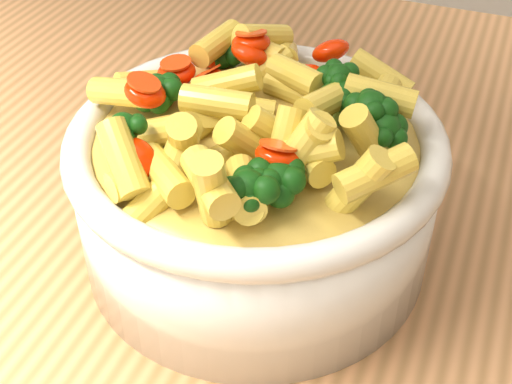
% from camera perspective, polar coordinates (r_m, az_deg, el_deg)
% --- Properties ---
extents(table, '(1.20, 0.80, 0.90)m').
position_cam_1_polar(table, '(0.54, 8.16, -12.98)').
color(table, tan).
rests_on(table, ground).
extents(serving_bowl, '(0.22, 0.22, 0.10)m').
position_cam_1_polar(serving_bowl, '(0.44, 0.00, 0.12)').
color(serving_bowl, silver).
rests_on(serving_bowl, table).
extents(pasta_salad, '(0.18, 0.18, 0.04)m').
position_cam_1_polar(pasta_salad, '(0.40, 0.00, 6.74)').
color(pasta_salad, '#EBC14A').
rests_on(pasta_salad, serving_bowl).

